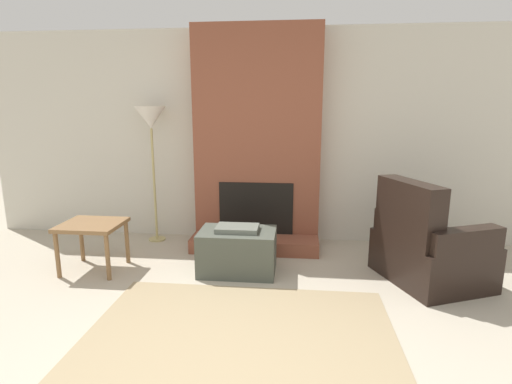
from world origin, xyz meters
name	(u,v)px	position (x,y,z in m)	size (l,w,h in m)	color
wall_back	(259,137)	(0.00, 3.04, 1.30)	(7.09, 0.06, 2.60)	beige
fireplace	(257,146)	(0.00, 2.82, 1.21)	(1.50, 0.69, 2.60)	brown
ottoman	(238,251)	(-0.11, 1.88, 0.23)	(0.78, 0.50, 0.49)	#474C42
armchair	(425,250)	(1.74, 1.86, 0.31)	(1.10, 1.17, 1.01)	black
side_table	(92,230)	(-1.60, 1.78, 0.43)	(0.60, 0.53, 0.51)	brown
floor_lamp_left	(151,122)	(-1.29, 2.77, 1.49)	(0.38, 0.38, 1.68)	tan
area_rug	(240,335)	(0.09, 0.71, 0.01)	(2.32, 1.60, 0.01)	#9E8966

